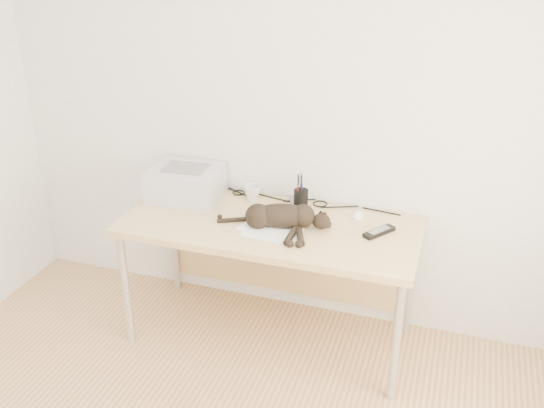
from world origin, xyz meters
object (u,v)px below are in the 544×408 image
(desk, at_px, (275,238))
(pen_cup, at_px, (301,198))
(mug, at_px, (252,193))
(printer, at_px, (186,183))
(cat, at_px, (279,217))
(mouse, at_px, (358,214))

(desk, xyz_separation_m, pen_cup, (0.10, 0.15, 0.19))
(mug, bearing_deg, printer, -167.35)
(desk, distance_m, cat, 0.24)
(printer, height_order, pen_cup, pen_cup)
(desk, bearing_deg, cat, -63.34)
(desk, xyz_separation_m, mouse, (0.44, 0.14, 0.15))
(desk, xyz_separation_m, mug, (-0.19, 0.17, 0.18))
(mug, distance_m, mouse, 0.63)
(desk, relative_size, printer, 3.76)
(desk, bearing_deg, mug, 139.09)
(printer, xyz_separation_m, mouse, (1.01, 0.06, -0.07))
(desk, height_order, mouse, mouse)
(mug, relative_size, pen_cup, 0.47)
(cat, bearing_deg, pen_cup, 67.67)
(printer, distance_m, mug, 0.39)
(cat, distance_m, mug, 0.38)
(pen_cup, bearing_deg, mug, 176.97)
(mug, bearing_deg, pen_cup, -3.03)
(desk, height_order, cat, cat)
(pen_cup, xyz_separation_m, mouse, (0.33, -0.01, -0.04))
(mug, distance_m, pen_cup, 0.30)
(printer, xyz_separation_m, mug, (0.38, 0.08, -0.05))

